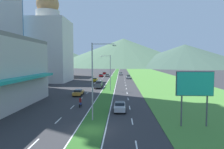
% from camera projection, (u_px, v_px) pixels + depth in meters
% --- Properties ---
extents(ground_plane, '(600.00, 600.00, 0.00)m').
position_uv_depth(ground_plane, '(91.00, 131.00, 23.55)').
color(ground_plane, '#2D2D30').
extents(grass_median, '(3.20, 240.00, 0.06)m').
position_uv_depth(grass_median, '(113.00, 80.00, 83.34)').
color(grass_median, '#2D6023').
rests_on(grass_median, ground_plane).
extents(grass_verge_right, '(24.00, 240.00, 0.06)m').
position_uv_depth(grass_verge_right, '(162.00, 81.00, 82.38)').
color(grass_verge_right, '#477F33').
rests_on(grass_verge_right, ground_plane).
extents(lane_dash_left_2, '(0.16, 2.80, 0.01)m').
position_uv_depth(lane_dash_left_2, '(33.00, 144.00, 19.67)').
color(lane_dash_left_2, silver).
rests_on(lane_dash_left_2, ground_plane).
extents(lane_dash_left_3, '(0.16, 2.80, 0.01)m').
position_uv_depth(lane_dash_left_3, '(58.00, 120.00, 27.57)').
color(lane_dash_left_3, silver).
rests_on(lane_dash_left_3, ground_plane).
extents(lane_dash_left_4, '(0.16, 2.80, 0.01)m').
position_uv_depth(lane_dash_left_4, '(72.00, 107.00, 35.48)').
color(lane_dash_left_4, silver).
rests_on(lane_dash_left_4, ground_plane).
extents(lane_dash_left_5, '(0.16, 2.80, 0.01)m').
position_uv_depth(lane_dash_left_5, '(81.00, 99.00, 43.38)').
color(lane_dash_left_5, silver).
rests_on(lane_dash_left_5, ground_plane).
extents(lane_dash_left_6, '(0.16, 2.80, 0.01)m').
position_uv_depth(lane_dash_left_6, '(87.00, 93.00, 51.29)').
color(lane_dash_left_6, silver).
rests_on(lane_dash_left_6, ground_plane).
extents(lane_dash_left_7, '(0.16, 2.80, 0.01)m').
position_uv_depth(lane_dash_left_7, '(92.00, 88.00, 59.19)').
color(lane_dash_left_7, silver).
rests_on(lane_dash_left_7, ground_plane).
extents(lane_dash_left_8, '(0.16, 2.80, 0.01)m').
position_uv_depth(lane_dash_left_8, '(95.00, 85.00, 67.10)').
color(lane_dash_left_8, silver).
rests_on(lane_dash_left_8, ground_plane).
extents(lane_dash_left_9, '(0.16, 2.80, 0.01)m').
position_uv_depth(lane_dash_left_9, '(98.00, 83.00, 75.00)').
color(lane_dash_left_9, silver).
rests_on(lane_dash_left_9, ground_plane).
extents(lane_dash_left_10, '(0.16, 2.80, 0.01)m').
position_uv_depth(lane_dash_left_10, '(100.00, 80.00, 82.91)').
color(lane_dash_left_10, silver).
rests_on(lane_dash_left_10, ground_plane).
extents(lane_dash_left_11, '(0.16, 2.80, 0.01)m').
position_uv_depth(lane_dash_left_11, '(102.00, 79.00, 90.81)').
color(lane_dash_left_11, silver).
rests_on(lane_dash_left_11, ground_plane).
extents(lane_dash_left_12, '(0.16, 2.80, 0.01)m').
position_uv_depth(lane_dash_left_12, '(104.00, 77.00, 98.72)').
color(lane_dash_left_12, silver).
rests_on(lane_dash_left_12, ground_plane).
extents(lane_dash_left_13, '(0.16, 2.80, 0.01)m').
position_uv_depth(lane_dash_left_13, '(105.00, 76.00, 106.62)').
color(lane_dash_left_13, silver).
rests_on(lane_dash_left_13, ground_plane).
extents(lane_dash_left_14, '(0.16, 2.80, 0.01)m').
position_uv_depth(lane_dash_left_14, '(106.00, 75.00, 114.53)').
color(lane_dash_left_14, silver).
rests_on(lane_dash_left_14, ground_plane).
extents(lane_dash_right_2, '(0.16, 2.80, 0.01)m').
position_uv_depth(lane_dash_right_2, '(137.00, 146.00, 19.19)').
color(lane_dash_right_2, silver).
rests_on(lane_dash_right_2, ground_plane).
extents(lane_dash_right_3, '(0.16, 2.80, 0.01)m').
position_uv_depth(lane_dash_right_3, '(132.00, 121.00, 27.10)').
color(lane_dash_right_3, silver).
rests_on(lane_dash_right_3, ground_plane).
extents(lane_dash_right_4, '(0.16, 2.80, 0.01)m').
position_uv_depth(lane_dash_right_4, '(130.00, 108.00, 35.00)').
color(lane_dash_right_4, silver).
rests_on(lane_dash_right_4, ground_plane).
extents(lane_dash_right_5, '(0.16, 2.80, 0.01)m').
position_uv_depth(lane_dash_right_5, '(128.00, 99.00, 42.91)').
color(lane_dash_right_5, silver).
rests_on(lane_dash_right_5, ground_plane).
extents(lane_dash_right_6, '(0.16, 2.80, 0.01)m').
position_uv_depth(lane_dash_right_6, '(127.00, 93.00, 50.81)').
color(lane_dash_right_6, silver).
rests_on(lane_dash_right_6, ground_plane).
extents(lane_dash_right_7, '(0.16, 2.80, 0.01)m').
position_uv_depth(lane_dash_right_7, '(126.00, 89.00, 58.72)').
color(lane_dash_right_7, silver).
rests_on(lane_dash_right_7, ground_plane).
extents(lane_dash_right_8, '(0.16, 2.80, 0.01)m').
position_uv_depth(lane_dash_right_8, '(126.00, 85.00, 66.62)').
color(lane_dash_right_8, silver).
rests_on(lane_dash_right_8, ground_plane).
extents(lane_dash_right_9, '(0.16, 2.80, 0.01)m').
position_uv_depth(lane_dash_right_9, '(125.00, 83.00, 74.53)').
color(lane_dash_right_9, silver).
rests_on(lane_dash_right_9, ground_plane).
extents(lane_dash_right_10, '(0.16, 2.80, 0.01)m').
position_uv_depth(lane_dash_right_10, '(125.00, 81.00, 82.43)').
color(lane_dash_right_10, silver).
rests_on(lane_dash_right_10, ground_plane).
extents(lane_dash_right_11, '(0.16, 2.80, 0.01)m').
position_uv_depth(lane_dash_right_11, '(125.00, 79.00, 90.34)').
color(lane_dash_right_11, silver).
rests_on(lane_dash_right_11, ground_plane).
extents(lane_dash_right_12, '(0.16, 2.80, 0.01)m').
position_uv_depth(lane_dash_right_12, '(124.00, 77.00, 98.24)').
color(lane_dash_right_12, silver).
rests_on(lane_dash_right_12, ground_plane).
extents(lane_dash_right_13, '(0.16, 2.80, 0.01)m').
position_uv_depth(lane_dash_right_13, '(124.00, 76.00, 106.15)').
color(lane_dash_right_13, silver).
rests_on(lane_dash_right_13, ground_plane).
extents(lane_dash_right_14, '(0.16, 2.80, 0.01)m').
position_uv_depth(lane_dash_right_14, '(124.00, 75.00, 114.05)').
color(lane_dash_right_14, silver).
rests_on(lane_dash_right_14, ground_plane).
extents(edge_line_median_left, '(0.16, 240.00, 0.01)m').
position_uv_depth(edge_line_median_left, '(108.00, 80.00, 83.42)').
color(edge_line_median_left, silver).
rests_on(edge_line_median_left, ground_plane).
extents(edge_line_median_right, '(0.16, 240.00, 0.01)m').
position_uv_depth(edge_line_median_right, '(117.00, 80.00, 83.26)').
color(edge_line_median_right, silver).
rests_on(edge_line_median_right, ground_plane).
extents(domed_building, '(15.86, 15.86, 34.42)m').
position_uv_depth(domed_building, '(49.00, 45.00, 78.14)').
color(domed_building, silver).
rests_on(domed_building, ground_plane).
extents(midrise_colored, '(15.92, 15.92, 23.19)m').
position_uv_depth(midrise_colored, '(52.00, 54.00, 104.93)').
color(midrise_colored, orange).
rests_on(midrise_colored, ground_plane).
extents(hill_far_left, '(137.07, 137.07, 26.91)m').
position_uv_depth(hill_far_left, '(63.00, 57.00, 321.95)').
color(hill_far_left, '#3D5647').
rests_on(hill_far_left, ground_plane).
extents(hill_far_center, '(219.73, 219.73, 42.03)m').
position_uv_depth(hill_far_center, '(123.00, 52.00, 305.11)').
color(hill_far_center, '#47664C').
rests_on(hill_far_center, ground_plane).
extents(hill_far_right, '(167.76, 167.76, 29.05)m').
position_uv_depth(hill_far_right, '(185.00, 56.00, 254.88)').
color(hill_far_right, '#3D5647').
rests_on(hill_far_right, ground_plane).
extents(street_lamp_near, '(3.37, 0.28, 10.66)m').
position_uv_depth(street_lamp_near, '(95.00, 77.00, 27.07)').
color(street_lamp_near, '#99999E').
rests_on(street_lamp_near, ground_plane).
extents(street_lamp_mid, '(2.81, 0.36, 9.73)m').
position_uv_depth(street_lamp_mid, '(109.00, 71.00, 54.44)').
color(street_lamp_mid, '#99999E').
rests_on(street_lamp_mid, ground_plane).
extents(billboard_roadside, '(4.65, 0.28, 6.96)m').
position_uv_depth(billboard_roadside, '(195.00, 86.00, 24.59)').
color(billboard_roadside, '#4C4C51').
rests_on(billboard_roadside, ground_plane).
extents(car_0, '(1.96, 4.49, 1.50)m').
position_uv_depth(car_0, '(95.00, 80.00, 78.76)').
color(car_0, yellow).
rests_on(car_0, ground_plane).
extents(car_2, '(1.91, 4.29, 1.52)m').
position_uv_depth(car_2, '(120.00, 107.00, 32.47)').
color(car_2, '#B2B2B7').
rests_on(car_2, ground_plane).
extents(car_3, '(1.98, 4.38, 1.48)m').
position_uv_depth(car_3, '(128.00, 76.00, 95.95)').
color(car_3, black).
rests_on(car_3, ground_plane).
extents(car_4, '(1.98, 4.10, 1.38)m').
position_uv_depth(car_4, '(128.00, 77.00, 90.90)').
color(car_4, '#B2B2B7').
rests_on(car_4, ground_plane).
extents(car_5, '(1.98, 4.72, 1.39)m').
position_uv_depth(car_5, '(104.00, 73.00, 121.99)').
color(car_5, maroon).
rests_on(car_5, ground_plane).
extents(car_6, '(2.03, 4.16, 1.47)m').
position_uv_depth(car_6, '(107.00, 75.00, 102.60)').
color(car_6, slate).
rests_on(car_6, ground_plane).
extents(car_7, '(2.00, 4.61, 1.46)m').
position_uv_depth(car_7, '(78.00, 92.00, 47.16)').
color(car_7, '#C6842D').
rests_on(car_7, ground_plane).
extents(car_8, '(1.99, 4.13, 1.48)m').
position_uv_depth(car_8, '(121.00, 74.00, 114.53)').
color(car_8, '#B2B2B7').
rests_on(car_8, ground_plane).
extents(car_9, '(2.04, 4.80, 1.47)m').
position_uv_depth(car_9, '(101.00, 75.00, 102.10)').
color(car_9, maroon).
rests_on(car_9, ground_plane).
extents(pickup_truck_0, '(2.18, 5.40, 2.00)m').
position_uv_depth(pickup_truck_0, '(99.00, 85.00, 60.39)').
color(pickup_truck_0, '#515459').
rests_on(pickup_truck_0, ground_plane).
extents(motorcycle_rider, '(0.36, 2.00, 1.80)m').
position_uv_depth(motorcycle_rider, '(80.00, 103.00, 35.66)').
color(motorcycle_rider, black).
rests_on(motorcycle_rider, ground_plane).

